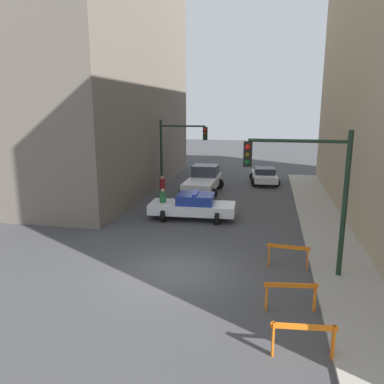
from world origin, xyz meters
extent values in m
plane|color=#424244|center=(0.00, 0.00, 0.00)|extent=(120.00, 120.00, 0.00)
cube|color=#9E998E|center=(6.20, 0.00, 0.06)|extent=(2.40, 44.00, 0.12)
cube|color=#6B6056|center=(-12.00, 14.00, 11.00)|extent=(14.00, 20.00, 22.01)
cylinder|color=black|center=(5.90, 0.70, 2.72)|extent=(0.18, 0.18, 5.20)
cylinder|color=black|center=(4.20, 0.70, 4.92)|extent=(3.40, 0.12, 0.12)
cube|color=black|center=(2.50, 0.70, 4.42)|extent=(0.30, 0.22, 0.90)
sphere|color=red|center=(2.50, 0.55, 4.69)|extent=(0.18, 0.18, 0.18)
sphere|color=#4C3D0C|center=(2.50, 0.55, 4.42)|extent=(0.18, 0.18, 0.18)
sphere|color=#0C4219|center=(2.50, 0.55, 4.15)|extent=(0.18, 0.18, 0.18)
cylinder|color=black|center=(-4.40, 13.16, 2.60)|extent=(0.18, 0.18, 5.20)
cylinder|color=black|center=(-2.80, 13.16, 4.80)|extent=(3.20, 0.12, 0.12)
cube|color=black|center=(-1.20, 13.16, 4.30)|extent=(0.30, 0.22, 0.90)
sphere|color=red|center=(-1.20, 13.01, 4.57)|extent=(0.18, 0.18, 0.18)
sphere|color=#4C3D0C|center=(-1.20, 13.01, 4.30)|extent=(0.18, 0.18, 0.18)
sphere|color=#0C4219|center=(-1.20, 13.01, 4.03)|extent=(0.18, 0.18, 0.18)
cube|color=white|center=(-0.82, 6.92, 0.60)|extent=(4.78, 2.08, 0.55)
cube|color=navy|center=(-0.63, 6.93, 1.14)|extent=(2.05, 1.72, 0.52)
cylinder|color=black|center=(-2.23, 6.00, 0.33)|extent=(0.25, 0.67, 0.66)
cylinder|color=black|center=(-2.32, 7.70, 0.33)|extent=(0.25, 0.67, 0.66)
cylinder|color=black|center=(0.68, 6.14, 0.33)|extent=(0.25, 0.67, 0.66)
cylinder|color=black|center=(0.59, 7.84, 0.33)|extent=(0.25, 0.67, 0.66)
cube|color=#2633BF|center=(-0.63, 6.93, 1.46)|extent=(0.27, 1.39, 0.12)
cube|color=silver|center=(-1.39, 13.28, 0.75)|extent=(2.06, 5.42, 0.70)
cube|color=#2D333D|center=(-1.37, 14.36, 1.50)|extent=(1.86, 1.75, 0.80)
cylinder|color=black|center=(-2.29, 14.96, 0.40)|extent=(0.80, 0.27, 0.80)
cylinder|color=black|center=(-0.45, 14.94, 0.40)|extent=(0.80, 0.27, 0.80)
cylinder|color=black|center=(-2.32, 11.61, 0.40)|extent=(0.80, 0.27, 0.80)
cylinder|color=black|center=(-0.48, 11.59, 0.40)|extent=(0.80, 0.27, 0.80)
cube|color=silver|center=(2.89, 18.00, 0.57)|extent=(2.23, 4.46, 0.52)
cube|color=#232833|center=(2.91, 17.83, 1.07)|extent=(1.76, 1.96, 0.48)
cylinder|color=black|center=(1.93, 19.24, 0.31)|extent=(0.64, 0.28, 0.62)
cylinder|color=black|center=(3.58, 19.41, 0.31)|extent=(0.64, 0.28, 0.62)
cylinder|color=black|center=(2.21, 16.59, 0.31)|extent=(0.64, 0.28, 0.62)
cylinder|color=black|center=(3.85, 16.76, 0.31)|extent=(0.64, 0.28, 0.62)
cylinder|color=black|center=(-2.47, 6.79, 0.41)|extent=(0.34, 0.34, 0.82)
cylinder|color=#236633|center=(-2.47, 6.79, 1.13)|extent=(0.44, 0.44, 0.62)
sphere|color=tan|center=(-2.47, 6.79, 1.55)|extent=(0.27, 0.27, 0.22)
cylinder|color=black|center=(-3.62, 10.60, 0.41)|extent=(0.36, 0.36, 0.82)
cylinder|color=maroon|center=(-3.62, 10.60, 1.13)|extent=(0.46, 0.46, 0.62)
sphere|color=tan|center=(-3.62, 10.60, 1.55)|extent=(0.28, 0.28, 0.22)
cube|color=orange|center=(4.27, -4.19, 0.83)|extent=(1.60, 0.21, 0.14)
cube|color=orange|center=(3.55, -4.27, 0.45)|extent=(0.07, 0.16, 0.90)
cube|color=orange|center=(4.99, -4.12, 0.45)|extent=(0.07, 0.16, 0.90)
cube|color=orange|center=(4.07, -2.00, 0.83)|extent=(1.59, 0.27, 0.14)
cube|color=orange|center=(3.36, -2.11, 0.45)|extent=(0.07, 0.17, 0.90)
cube|color=orange|center=(4.79, -1.90, 0.45)|extent=(0.07, 0.17, 0.90)
cube|color=orange|center=(4.13, 1.24, 0.83)|extent=(1.60, 0.17, 0.14)
cube|color=orange|center=(3.41, 1.30, 0.45)|extent=(0.06, 0.16, 0.90)
cube|color=orange|center=(4.84, 1.18, 0.45)|extent=(0.06, 0.16, 0.90)
camera|label=1|loc=(3.27, -12.72, 6.02)|focal=35.00mm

